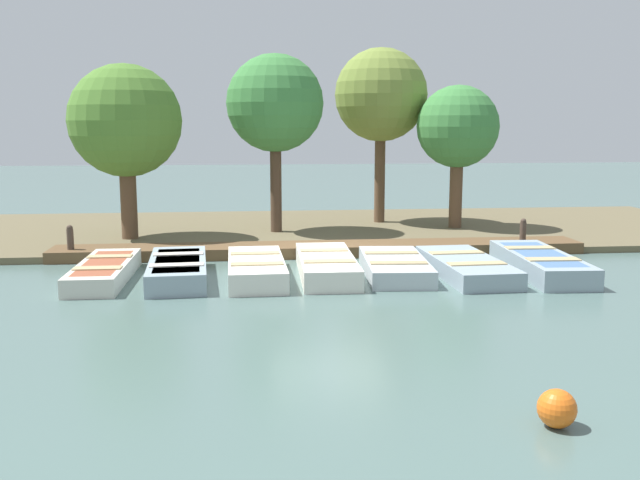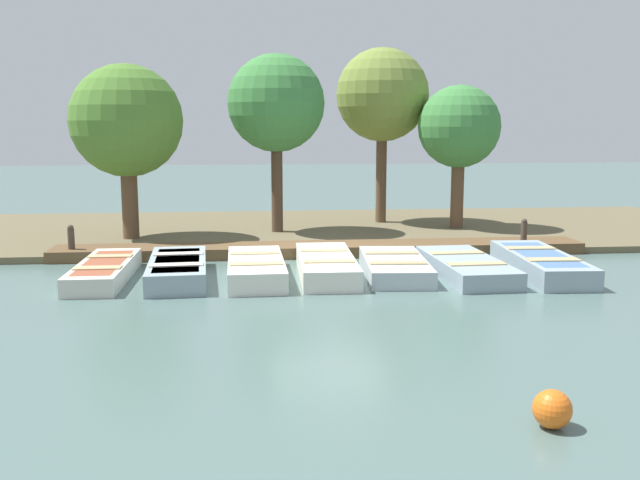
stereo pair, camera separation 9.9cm
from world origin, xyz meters
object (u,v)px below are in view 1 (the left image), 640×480
at_px(mooring_post_far, 523,235).
at_px(park_tree_far_left, 125,122).
at_px(rowboat_6, 540,263).
at_px(mooring_post_near, 70,243).
at_px(rowboat_4, 395,266).
at_px(rowboat_1, 178,269).
at_px(rowboat_2, 256,268).
at_px(buoy, 557,408).
at_px(park_tree_center, 381,96).
at_px(rowboat_3, 326,265).
at_px(rowboat_5, 466,266).
at_px(rowboat_0, 104,271).
at_px(park_tree_right, 458,128).
at_px(park_tree_left, 275,104).

height_order(mooring_post_far, park_tree_far_left, park_tree_far_left).
bearing_deg(rowboat_6, mooring_post_near, -100.66).
bearing_deg(rowboat_4, rowboat_1, -85.66).
xyz_separation_m(rowboat_1, rowboat_2, (0.10, 1.57, 0.00)).
relative_size(buoy, park_tree_center, 0.08).
bearing_deg(rowboat_3, rowboat_5, 85.74).
relative_size(rowboat_0, rowboat_4, 1.07).
bearing_deg(rowboat_4, rowboat_5, 86.26).
bearing_deg(rowboat_3, park_tree_right, 142.70).
xyz_separation_m(rowboat_2, park_tree_left, (-5.31, 0.65, 3.40)).
relative_size(rowboat_1, rowboat_4, 1.05).
xyz_separation_m(rowboat_1, mooring_post_far, (-2.30, 8.11, 0.20)).
distance_m(rowboat_0, buoy, 9.76).
xyz_separation_m(rowboat_5, buoy, (7.38, -1.37, 0.01)).
distance_m(rowboat_6, buoy, 7.99).
xyz_separation_m(mooring_post_far, park_tree_far_left, (-2.13, -9.72, 2.73)).
distance_m(rowboat_1, mooring_post_far, 8.43).
bearing_deg(rowboat_3, mooring_post_far, 115.10).
bearing_deg(park_tree_left, park_tree_right, 92.78).
xyz_separation_m(park_tree_left, park_tree_center, (-1.62, 3.19, 0.29)).
height_order(rowboat_3, park_tree_left, park_tree_left).
bearing_deg(rowboat_6, park_tree_right, -175.41).
xyz_separation_m(rowboat_1, park_tree_left, (-5.22, 2.22, 3.40)).
height_order(rowboat_2, rowboat_3, rowboat_2).
height_order(rowboat_4, park_tree_left, park_tree_left).
xyz_separation_m(buoy, park_tree_left, (-12.80, -2.31, 3.41)).
relative_size(mooring_post_far, park_tree_far_left, 0.18).
relative_size(rowboat_1, buoy, 7.88).
relative_size(rowboat_1, park_tree_far_left, 0.70).
distance_m(rowboat_3, rowboat_6, 4.50).
distance_m(rowboat_1, park_tree_right, 9.58).
bearing_deg(rowboat_4, park_tree_center, 176.22).
height_order(rowboat_2, park_tree_right, park_tree_right).
relative_size(rowboat_3, rowboat_6, 0.93).
relative_size(rowboat_6, mooring_post_near, 4.34).
height_order(rowboat_6, park_tree_center, park_tree_center).
bearing_deg(mooring_post_far, park_tree_left, -116.35).
bearing_deg(park_tree_center, rowboat_4, -8.11).
bearing_deg(mooring_post_far, rowboat_3, -66.49).
bearing_deg(park_tree_left, park_tree_center, 116.92).
relative_size(rowboat_1, park_tree_right, 0.77).
relative_size(rowboat_3, park_tree_right, 0.80).
xyz_separation_m(rowboat_6, buoy, (7.41, -2.98, -0.02)).
bearing_deg(buoy, rowboat_6, 158.08).
xyz_separation_m(rowboat_0, mooring_post_near, (-2.18, -1.15, 0.23)).
bearing_deg(buoy, rowboat_5, 169.51).
relative_size(rowboat_1, park_tree_center, 0.60).
xyz_separation_m(rowboat_0, rowboat_4, (0.12, 5.91, -0.00)).
bearing_deg(rowboat_5, mooring_post_far, 136.51).
bearing_deg(park_tree_center, buoy, -3.51).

